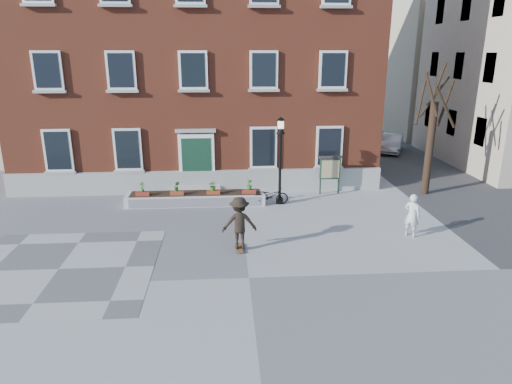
{
  "coord_description": "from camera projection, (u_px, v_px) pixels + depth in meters",
  "views": [
    {
      "loc": [
        -0.66,
        -12.51,
        6.64
      ],
      "look_at": [
        0.5,
        4.0,
        1.5
      ],
      "focal_mm": 32.0,
      "sensor_mm": 36.0,
      "label": 1
    }
  ],
  "objects": [
    {
      "name": "planter_assembly",
      "position": [
        196.0,
        198.0,
        20.54
      ],
      "size": [
        6.2,
        1.12,
        1.15
      ],
      "color": "silver",
      "rests_on": "ground"
    },
    {
      "name": "brick_building",
      "position": [
        198.0,
        57.0,
        25.24
      ],
      "size": [
        18.4,
        10.85,
        12.6
      ],
      "color": "brown",
      "rests_on": "ground"
    },
    {
      "name": "lamp_post",
      "position": [
        280.0,
        149.0,
        19.95
      ],
      "size": [
        0.4,
        0.4,
        3.93
      ],
      "color": "black",
      "rests_on": "ground"
    },
    {
      "name": "skateboarder",
      "position": [
        239.0,
        223.0,
        15.61
      ],
      "size": [
        1.22,
        0.78,
        1.93
      ],
      "color": "brown",
      "rests_on": "ground"
    },
    {
      "name": "bystander",
      "position": [
        412.0,
        215.0,
        16.85
      ],
      "size": [
        0.7,
        0.7,
        1.64
      ],
      "primitive_type": "imported",
      "rotation": [
        0.0,
        0.0,
        2.35
      ],
      "color": "silver",
      "rests_on": "ground"
    },
    {
      "name": "bicycle",
      "position": [
        270.0,
        196.0,
        20.37
      ],
      "size": [
        1.7,
        0.8,
        0.86
      ],
      "primitive_type": "imported",
      "rotation": [
        0.0,
        0.0,
        1.72
      ],
      "color": "black",
      "rests_on": "ground"
    },
    {
      "name": "side_street",
      "position": [
        489.0,
        45.0,
        31.9
      ],
      "size": [
        15.2,
        36.0,
        14.5
      ],
      "color": "#3B3B3E",
      "rests_on": "ground"
    },
    {
      "name": "ground",
      "position": [
        249.0,
        278.0,
        13.93
      ],
      "size": [
        100.0,
        100.0,
        0.0
      ],
      "primitive_type": "plane",
      "color": "gray",
      "rests_on": "ground"
    },
    {
      "name": "bare_tree",
      "position": [
        431.0,
        137.0,
        21.33
      ],
      "size": [
        1.83,
        1.83,
        6.16
      ],
      "color": "#302015",
      "rests_on": "ground"
    },
    {
      "name": "notice_board",
      "position": [
        330.0,
        169.0,
        21.72
      ],
      "size": [
        1.1,
        0.16,
        1.87
      ],
      "color": "#183020",
      "rests_on": "ground"
    },
    {
      "name": "parked_car",
      "position": [
        392.0,
        143.0,
        31.11
      ],
      "size": [
        2.72,
        3.93,
        1.23
      ],
      "primitive_type": "imported",
      "rotation": [
        0.0,
        0.0,
        -0.43
      ],
      "color": "silver",
      "rests_on": "ground"
    },
    {
      "name": "checker_patch",
      "position": [
        59.0,
        269.0,
        14.48
      ],
      "size": [
        6.0,
        6.0,
        0.01
      ],
      "primitive_type": "cube",
      "color": "#525254",
      "rests_on": "ground"
    }
  ]
}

